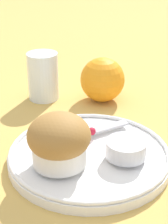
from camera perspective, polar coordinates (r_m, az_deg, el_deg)
name	(u,v)px	position (r m, az deg, el deg)	size (l,w,h in m)	color
ground_plane	(87,152)	(0.58, 0.43, -6.15)	(3.00, 3.00, 0.00)	tan
plate	(88,155)	(0.56, 0.65, -6.62)	(0.24, 0.24, 0.02)	white
muffin	(59,140)	(0.51, -3.81, -4.35)	(0.09, 0.09, 0.07)	silver
cream_ramekin	(126,148)	(0.53, 6.43, -5.47)	(0.06, 0.06, 0.02)	silver
berry_pair	(88,132)	(0.59, 0.58, -3.00)	(0.03, 0.01, 0.01)	#B7192D
butter_knife	(83,134)	(0.59, -0.11, -3.31)	(0.15, 0.07, 0.00)	#B7B7BC
orange_fruit	(102,80)	(0.74, 2.83, 4.95)	(0.09, 0.09, 0.09)	orange
juice_glass	(43,76)	(0.75, -6.25, 5.44)	(0.06, 0.06, 0.09)	silver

